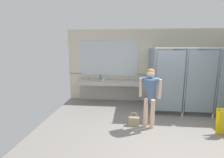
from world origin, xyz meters
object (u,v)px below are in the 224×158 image
object	(u,v)px
paper_cup	(103,80)
wet_floor_sign	(223,122)
handbag	(134,121)
soap_dispenser	(100,78)
person_standing	(150,91)

from	to	relation	value
paper_cup	wet_floor_sign	world-z (taller)	paper_cup
handbag	soap_dispenser	size ratio (longest dim) A/B	1.85
person_standing	paper_cup	bearing A→B (deg)	128.24
wet_floor_sign	person_standing	bearing A→B (deg)	173.38
person_standing	wet_floor_sign	distance (m)	1.87
handbag	soap_dispenser	bearing A→B (deg)	120.85
paper_cup	wet_floor_sign	bearing A→B (deg)	-32.94
handbag	wet_floor_sign	bearing A→B (deg)	-7.11
person_standing	wet_floor_sign	size ratio (longest dim) A/B	2.47
soap_dispenser	person_standing	bearing A→B (deg)	-52.87
soap_dispenser	wet_floor_sign	world-z (taller)	soap_dispenser
handbag	paper_cup	size ratio (longest dim) A/B	4.06
soap_dispenser	paper_cup	world-z (taller)	soap_dispenser
person_standing	handbag	size ratio (longest dim) A/B	4.15
paper_cup	wet_floor_sign	size ratio (longest dim) A/B	0.15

